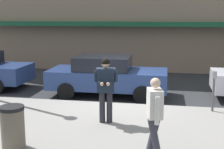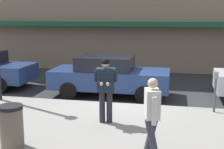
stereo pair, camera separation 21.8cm
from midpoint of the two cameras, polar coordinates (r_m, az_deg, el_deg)
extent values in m
plane|color=#2B2D30|center=(10.88, 2.44, -5.63)|extent=(80.00, 80.00, 0.00)
cube|color=gray|center=(8.07, 6.27, -11.21)|extent=(32.00, 5.30, 0.14)
cube|color=silver|center=(10.82, 7.75, -5.80)|extent=(28.00, 0.12, 0.01)
cube|color=#195133|center=(16.47, 9.50, 9.05)|extent=(26.60, 0.70, 0.24)
cylinder|color=black|center=(14.64, -15.89, -0.43)|extent=(0.64, 0.22, 0.64)
cylinder|color=black|center=(13.18, -19.32, -1.87)|extent=(0.64, 0.22, 0.64)
cube|color=navy|center=(11.99, 0.17, -0.76)|extent=(4.51, 1.85, 0.70)
cube|color=black|center=(11.92, -0.68, 2.15)|extent=(2.08, 1.65, 0.52)
cylinder|color=black|center=(12.72, 7.10, -1.78)|extent=(0.64, 0.22, 0.64)
cylinder|color=black|center=(11.06, 6.43, -3.70)|extent=(0.64, 0.22, 0.64)
cylinder|color=black|center=(13.20, -5.06, -1.26)|extent=(0.64, 0.22, 0.64)
cylinder|color=black|center=(11.61, -7.43, -3.01)|extent=(0.64, 0.22, 0.64)
cylinder|color=#23232B|center=(8.67, 0.24, -5.98)|extent=(0.16, 0.16, 0.88)
cylinder|color=#23232B|center=(8.68, -1.08, -5.95)|extent=(0.16, 0.16, 0.88)
cube|color=#192333|center=(8.48, -0.43, -1.05)|extent=(0.50, 0.36, 0.64)
cube|color=#192333|center=(8.43, -0.43, 0.75)|extent=(0.56, 0.41, 0.12)
cylinder|color=#192333|center=(8.45, 1.40, -0.34)|extent=(0.11, 0.11, 0.30)
cylinder|color=#192333|center=(8.33, 0.51, -1.56)|extent=(0.14, 0.31, 0.10)
sphere|color=tan|center=(8.19, -0.03, -1.76)|extent=(0.10, 0.10, 0.10)
cylinder|color=#192333|center=(8.49, -2.24, -0.29)|extent=(0.11, 0.11, 0.30)
cylinder|color=#192333|center=(8.35, -1.53, -1.53)|extent=(0.14, 0.31, 0.10)
sphere|color=tan|center=(8.21, -1.15, -1.75)|extent=(0.10, 0.10, 0.10)
cube|color=black|center=(8.16, -0.61, -1.82)|extent=(0.09, 0.15, 0.07)
sphere|color=tan|center=(8.37, -0.45, 1.99)|extent=(0.22, 0.22, 0.22)
sphere|color=black|center=(8.37, -0.45, 2.19)|extent=(0.23, 0.23, 0.23)
cylinder|color=#33333D|center=(6.65, 8.29, -11.56)|extent=(0.35, 0.22, 0.87)
cylinder|color=#33333D|center=(6.82, 8.01, -10.98)|extent=(0.35, 0.22, 0.87)
cube|color=silver|center=(6.50, 8.33, -5.29)|extent=(0.37, 0.47, 0.60)
cylinder|color=silver|center=(6.28, 8.72, -6.63)|extent=(0.10, 0.10, 0.58)
cylinder|color=silver|center=(6.75, 7.92, -5.35)|extent=(0.10, 0.10, 0.58)
sphere|color=beige|center=(6.39, 8.43, -1.59)|extent=(0.21, 0.21, 0.21)
cylinder|color=#4C4C51|center=(10.09, 18.89, -3.65)|extent=(0.07, 0.07, 1.05)
cube|color=gray|center=(9.95, 19.11, -0.10)|extent=(0.12, 0.18, 0.22)
cylinder|color=#665B4C|center=(7.41, -17.06, -9.37)|extent=(0.52, 0.52, 0.90)
cylinder|color=black|center=(7.26, -17.28, -5.74)|extent=(0.55, 0.55, 0.08)
camera|label=1|loc=(0.11, -89.26, 0.14)|focal=50.00mm
camera|label=2|loc=(0.11, 90.74, -0.14)|focal=50.00mm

